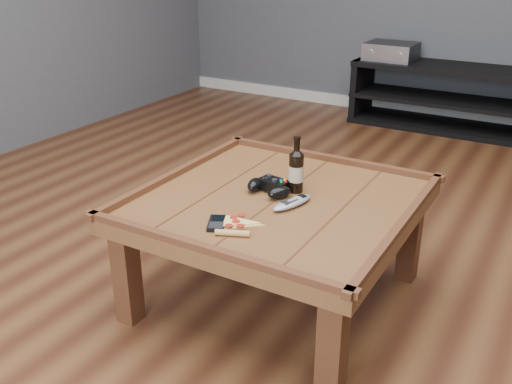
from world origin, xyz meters
The scene contains 10 objects.
ground centered at (0.00, 0.00, 0.00)m, with size 6.00×6.00×0.00m, color #3F1F12.
baseboard centered at (0.00, 2.99, 0.05)m, with size 5.00×0.02×0.10m, color silver.
coffee_table centered at (0.00, 0.00, 0.39)m, with size 1.03×1.03×0.48m.
media_console centered at (0.00, 2.75, 0.25)m, with size 1.40×0.45×0.50m.
beer_bottle centered at (0.03, 0.10, 0.54)m, with size 0.06×0.06×0.23m.
game_controller centered at (-0.05, 0.03, 0.48)m, with size 0.21×0.15×0.06m.
pizza_slice centered at (-0.01, -0.29, 0.46)m, with size 0.20×0.24×0.02m.
smartphone centered at (-0.08, -0.31, 0.46)m, with size 0.10×0.13×0.02m.
remote_control centered at (0.08, -0.04, 0.46)m, with size 0.11×0.20×0.03m.
av_receiver centered at (-0.45, 2.75, 0.57)m, with size 0.39×0.33×0.13m.
Camera 1 is at (0.93, -1.77, 1.35)m, focal length 40.00 mm.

